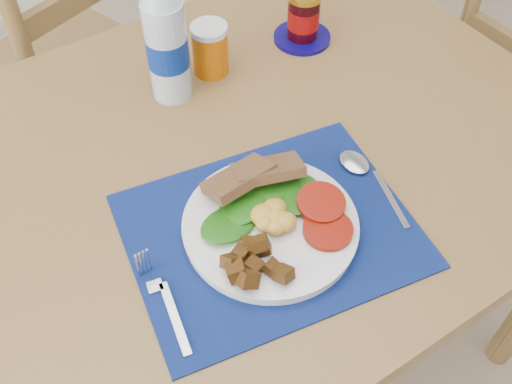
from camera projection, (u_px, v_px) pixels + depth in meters
table at (196, 203)px, 1.07m from camera, size 1.40×0.90×0.75m
chair_far at (68, 33)px, 1.50m from camera, size 0.57×0.56×1.21m
placemat at (270, 230)px, 0.92m from camera, size 0.48×0.40×0.00m
breakfast_plate at (269, 225)px, 0.90m from camera, size 0.27×0.27×0.06m
fork at (162, 298)px, 0.84m from camera, size 0.03×0.17×0.00m
spoon at (365, 174)px, 0.99m from camera, size 0.05×0.18×0.01m
water_bottle at (166, 43)px, 1.05m from camera, size 0.08×0.08×0.26m
juice_glass at (210, 51)px, 1.14m from camera, size 0.07×0.07×0.10m
jam_on_saucer at (303, 20)px, 1.21m from camera, size 0.12×0.12×0.11m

